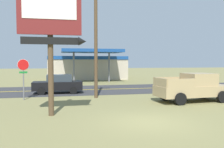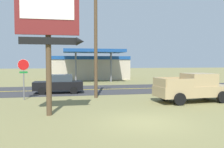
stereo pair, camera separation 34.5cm
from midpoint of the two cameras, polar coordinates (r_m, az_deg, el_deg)
ground_plane at (r=11.14m, az=9.06°, el=-11.43°), size 180.00×180.00×0.00m
road_asphalt at (r=23.58m, az=-1.94°, el=-3.72°), size 140.00×8.00×0.02m
road_centre_line at (r=23.58m, az=-1.94°, el=-3.69°), size 126.00×0.20×0.01m
motel_sign at (r=12.46m, az=-14.12°, el=11.28°), size 3.36×0.54×6.65m
stop_sign at (r=18.16m, az=-20.03°, el=0.47°), size 0.80×0.08×2.95m
utility_pole at (r=18.20m, az=-3.40°, el=9.67°), size 1.89×0.26×9.17m
gas_station at (r=37.76m, az=-5.19°, el=1.73°), size 12.00×11.50×4.40m
pickup_tan_parked_on_lawn at (r=17.33m, az=19.62°, el=-3.16°), size 5.32×2.51×1.96m
car_black_near_lane at (r=21.21m, az=-12.27°, el=-2.32°), size 4.20×2.00×1.64m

